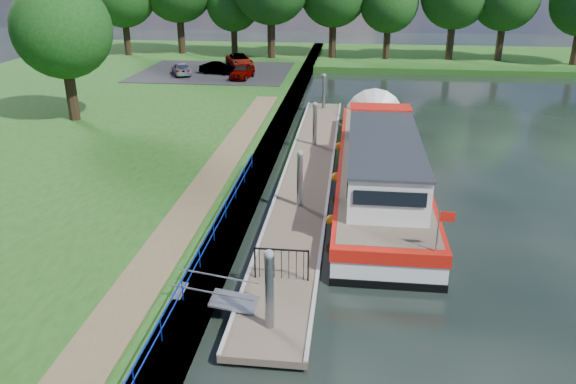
# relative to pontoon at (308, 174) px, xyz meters

# --- Properties ---
(ground) EXTENTS (160.00, 160.00, 0.00)m
(ground) POSITION_rel_pontoon_xyz_m (0.00, -13.00, -0.18)
(ground) COLOR black
(ground) RESTS_ON ground
(riverbank) EXTENTS (32.00, 90.00, 0.78)m
(riverbank) POSITION_rel_pontoon_xyz_m (-18.00, 2.00, 0.20)
(riverbank) COLOR #1B4814
(riverbank) RESTS_ON ground
(bank_edge) EXTENTS (1.10, 90.00, 0.78)m
(bank_edge) POSITION_rel_pontoon_xyz_m (-2.55, 2.00, 0.20)
(bank_edge) COLOR #473D2D
(bank_edge) RESTS_ON ground
(far_bank) EXTENTS (60.00, 18.00, 0.60)m
(far_bank) POSITION_rel_pontoon_xyz_m (12.00, 39.00, 0.12)
(far_bank) COLOR #1B4814
(far_bank) RESTS_ON ground
(footpath) EXTENTS (1.60, 40.00, 0.05)m
(footpath) POSITION_rel_pontoon_xyz_m (-4.40, -5.00, 0.62)
(footpath) COLOR brown
(footpath) RESTS_ON riverbank
(carpark) EXTENTS (14.00, 12.00, 0.06)m
(carpark) POSITION_rel_pontoon_xyz_m (-11.00, 25.00, 0.62)
(carpark) COLOR black
(carpark) RESTS_ON riverbank
(blue_fence) EXTENTS (0.04, 18.04, 0.72)m
(blue_fence) POSITION_rel_pontoon_xyz_m (-2.75, -10.00, 1.13)
(blue_fence) COLOR #0C2DBF
(blue_fence) RESTS_ON riverbank
(pontoon) EXTENTS (2.50, 30.00, 0.56)m
(pontoon) POSITION_rel_pontoon_xyz_m (0.00, 0.00, 0.00)
(pontoon) COLOR brown
(pontoon) RESTS_ON ground
(mooring_piles) EXTENTS (0.30, 27.30, 3.55)m
(mooring_piles) POSITION_rel_pontoon_xyz_m (0.00, 0.00, 1.10)
(mooring_piles) COLOR gray
(mooring_piles) RESTS_ON ground
(gangway) EXTENTS (2.58, 1.00, 0.92)m
(gangway) POSITION_rel_pontoon_xyz_m (-1.85, -12.50, 0.44)
(gangway) COLOR #A5A8AD
(gangway) RESTS_ON ground
(gate_panel) EXTENTS (1.85, 0.05, 1.15)m
(gate_panel) POSITION_rel_pontoon_xyz_m (-0.00, -10.80, 0.97)
(gate_panel) COLOR black
(gate_panel) RESTS_ON ground
(barge) EXTENTS (4.36, 21.15, 4.78)m
(barge) POSITION_rel_pontoon_xyz_m (3.60, -0.01, 0.90)
(barge) COLOR black
(barge) RESTS_ON ground
(bank_tree_a) EXTENTS (6.12, 6.12, 9.72)m
(bank_tree_a) POSITION_rel_pontoon_xyz_m (-15.99, 7.08, 6.84)
(bank_tree_a) COLOR #332316
(bank_tree_a) RESTS_ON riverbank
(car_a) EXTENTS (1.92, 3.88, 1.27)m
(car_a) POSITION_rel_pontoon_xyz_m (-7.70, 21.93, 1.29)
(car_a) COLOR #999999
(car_a) RESTS_ON carpark
(car_b) EXTENTS (3.42, 1.86, 1.07)m
(car_b) POSITION_rel_pontoon_xyz_m (-10.40, 23.79, 1.19)
(car_b) COLOR #999999
(car_b) RESTS_ON carpark
(car_c) EXTENTS (2.83, 4.02, 1.08)m
(car_c) POSITION_rel_pontoon_xyz_m (-13.57, 23.00, 1.19)
(car_c) COLOR #999999
(car_c) RESTS_ON carpark
(car_d) EXTENTS (3.72, 4.94, 1.25)m
(car_d) POSITION_rel_pontoon_xyz_m (-9.13, 27.88, 1.27)
(car_d) COLOR #999999
(car_d) RESTS_ON carpark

